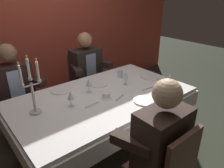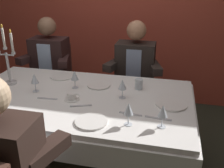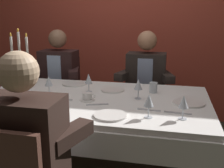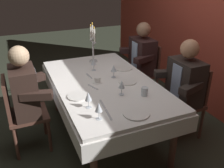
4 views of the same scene
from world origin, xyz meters
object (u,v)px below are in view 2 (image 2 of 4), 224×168
dinner_plate_3 (91,122)px  seated_diner_2 (135,66)px  wine_glass_4 (163,112)px  seated_diner_1 (1,163)px  candelabra (7,61)px  wine_glass_0 (122,85)px  dinner_plate_2 (63,76)px  wine_glass_1 (129,110)px  wine_glass_2 (75,76)px  wine_glass_3 (35,79)px  seated_diner_0 (50,60)px  water_tumbler_0 (139,84)px  coffee_cup_0 (72,97)px  dinner_plate_1 (99,85)px  dinner_plate_0 (171,104)px  dining_table (78,108)px

dinner_plate_3 → seated_diner_2: seated_diner_2 is taller
wine_glass_4 → seated_diner_1: 1.01m
candelabra → seated_diner_1: 1.17m
wine_glass_4 → wine_glass_0: bearing=132.1°
candelabra → dinner_plate_2: candelabra is taller
wine_glass_1 → wine_glass_4: 0.22m
candelabra → wine_glass_1: bearing=-21.1°
candelabra → wine_glass_2: 0.63m
seated_diner_1 → seated_diner_2: (0.48, 1.77, 0.00)m
wine_glass_3 → seated_diner_0: (-0.28, 0.88, -0.12)m
water_tumbler_0 → dinner_plate_3: bearing=-110.7°
wine_glass_2 → coffee_cup_0: (0.06, -0.23, -0.09)m
wine_glass_1 → wine_glass_2: size_ratio=1.00×
wine_glass_1 → dinner_plate_3: bearing=-172.9°
wine_glass_4 → seated_diner_1: size_ratio=0.13×
wine_glass_2 → wine_glass_4: same height
dinner_plate_1 → candelabra: bearing=-170.6°
wine_glass_0 → wine_glass_3: (-0.76, -0.04, 0.00)m
wine_glass_1 → seated_diner_0: bearing=133.2°
dinner_plate_0 → wine_glass_2: (-0.85, 0.14, 0.11)m
seated_diner_2 → wine_glass_1: bearing=-83.9°
dining_table → wine_glass_0: (0.38, 0.05, 0.23)m
candelabra → dinner_plate_2: 0.53m
dinner_plate_3 → wine_glass_4: (0.48, 0.05, 0.11)m
wine_glass_4 → candelabra: bearing=162.8°
dinner_plate_3 → wine_glass_2: 0.63m
dinner_plate_2 → wine_glass_3: size_ratio=1.45×
seated_diner_0 → seated_diner_1: 1.85m
dinner_plate_2 → wine_glass_3: bearing=-103.1°
wine_glass_2 → seated_diner_2: bearing=59.2°
wine_glass_1 → coffee_cup_0: bearing=151.9°
dinner_plate_0 → water_tumbler_0: size_ratio=2.72×
wine_glass_0 → seated_diner_0: seated_diner_0 is taller
dinner_plate_0 → dinner_plate_1: 0.70m
candelabra → dinner_plate_1: candelabra is taller
wine_glass_3 → seated_diner_2: (0.74, 0.88, -0.12)m
seated_diner_0 → wine_glass_4: bearing=-41.3°
candelabra → seated_diner_2: 1.33m
wine_glass_1 → wine_glass_3: bearing=158.0°
candelabra → coffee_cup_0: (0.68, -0.19, -0.20)m
candelabra → wine_glass_4: (1.41, -0.44, -0.11)m
wine_glass_3 → candelabra: bearing=161.6°
seated_diner_0 → wine_glass_0: bearing=-38.8°
dinner_plate_1 → seated_diner_2: seated_diner_2 is taller
dining_table → seated_diner_0: size_ratio=1.56×
wine_glass_3 → wine_glass_2: bearing=25.7°
wine_glass_3 → seated_diner_2: seated_diner_2 is taller
water_tumbler_0 → seated_diner_1: seated_diner_1 is taller
wine_glass_0 → seated_diner_1: seated_diner_1 is taller
wine_glass_2 → seated_diner_0: bearing=128.8°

